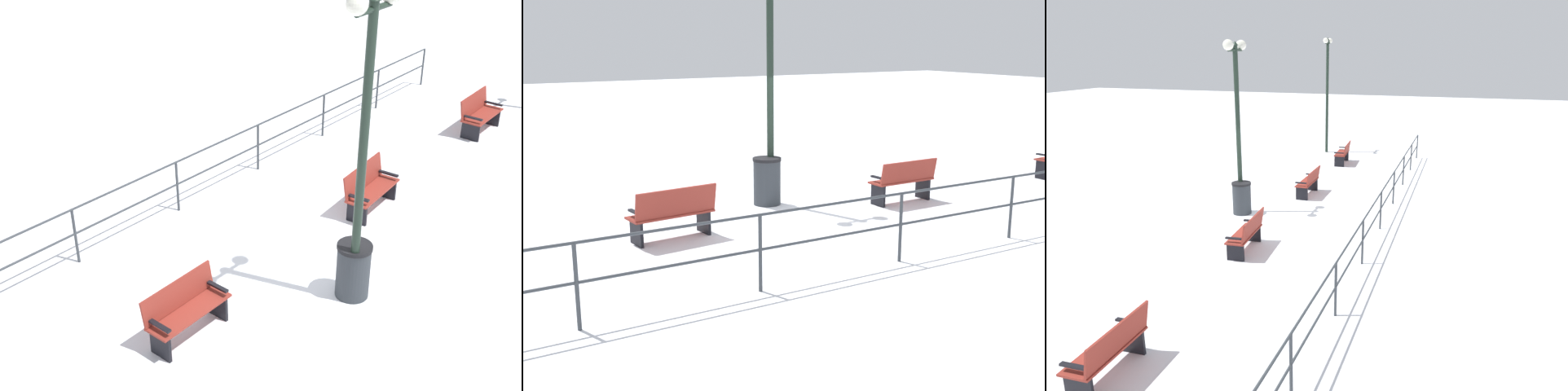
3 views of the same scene
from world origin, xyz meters
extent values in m
plane|color=white|center=(0.00, 0.00, 0.00)|extent=(80.00, 80.00, 0.00)
cube|color=black|center=(0.00, -6.80, 0.23)|extent=(0.41, 0.08, 0.46)
cube|color=black|center=(0.02, -6.80, 0.58)|extent=(0.41, 0.10, 0.04)
cube|color=maroon|center=(-0.01, -2.47, 0.45)|extent=(0.46, 1.40, 0.04)
cube|color=maroon|center=(-0.22, -2.48, 0.67)|extent=(0.14, 1.39, 0.42)
cube|color=black|center=(0.01, -3.06, 0.22)|extent=(0.39, 0.06, 0.45)
cube|color=black|center=(-0.02, -1.88, 0.22)|extent=(0.39, 0.06, 0.45)
cube|color=black|center=(0.03, -3.06, 0.57)|extent=(0.39, 0.08, 0.04)
cube|color=black|center=(0.00, -1.88, 0.57)|extent=(0.39, 0.08, 0.04)
cube|color=maroon|center=(-0.03, 2.47, 0.42)|extent=(0.58, 1.46, 0.04)
cube|color=maroon|center=(-0.26, 2.45, 0.67)|extent=(0.24, 1.43, 0.46)
cube|color=black|center=(0.03, 1.86, 0.21)|extent=(0.41, 0.09, 0.42)
cube|color=black|center=(-0.08, 3.08, 0.21)|extent=(0.41, 0.09, 0.42)
cube|color=black|center=(0.05, 1.86, 0.54)|extent=(0.41, 0.11, 0.04)
cube|color=black|center=(-0.06, 3.08, 0.54)|extent=(0.41, 0.11, 0.04)
cylinder|color=#1E2D23|center=(1.32, -0.20, 2.38)|extent=(0.14, 0.14, 4.75)
cylinder|color=#383D42|center=(-2.87, -2.37, 0.52)|extent=(0.05, 0.05, 1.04)
cylinder|color=#383D42|center=(-2.87, 0.00, 0.52)|extent=(0.05, 0.05, 1.04)
cylinder|color=#383D42|center=(-2.87, 2.37, 0.52)|extent=(0.05, 0.05, 1.04)
cylinder|color=#383D42|center=(-2.87, 4.73, 0.52)|extent=(0.05, 0.05, 1.04)
cylinder|color=#383D42|center=(-2.87, 0.00, 1.04)|extent=(0.04, 18.93, 0.04)
cylinder|color=#383D42|center=(-2.87, 0.00, 0.57)|extent=(0.04, 18.93, 0.04)
cylinder|color=#2D3338|center=(1.23, -0.07, 0.44)|extent=(0.54, 0.54, 0.88)
cylinder|color=black|center=(1.23, -0.07, 0.91)|extent=(0.57, 0.57, 0.06)
camera|label=1|loc=(6.09, -7.96, 6.85)|focal=48.34mm
camera|label=2|loc=(-10.28, 6.46, 3.28)|focal=47.04mm
camera|label=3|loc=(-4.82, 12.43, 4.64)|focal=33.84mm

